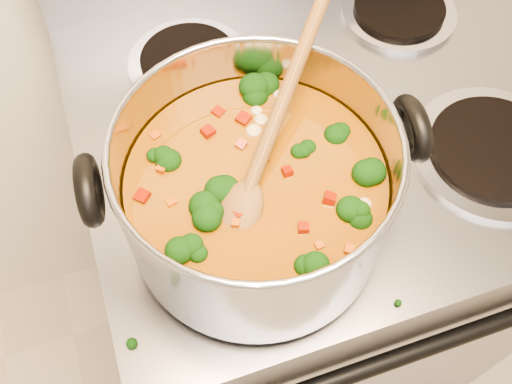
{
  "coord_description": "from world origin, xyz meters",
  "views": [
    {
      "loc": [
        -0.24,
        0.7,
        1.55
      ],
      "look_at": [
        -0.13,
        1.01,
        1.01
      ],
      "focal_mm": 40.0,
      "sensor_mm": 36.0,
      "label": 1
    }
  ],
  "objects": [
    {
      "name": "electric_range",
      "position": [
        0.03,
        1.16,
        0.47
      ],
      "size": [
        0.72,
        0.66,
        1.08
      ],
      "color": "gray",
      "rests_on": "ground"
    },
    {
      "name": "wooden_spoon",
      "position": [
        -0.12,
        1.02,
        1.06
      ],
      "size": [
        0.21,
        0.24,
        0.11
      ],
      "rotation": [
        0.0,
        0.0,
        0.86
      ],
      "color": "brown",
      "rests_on": "stockpot"
    },
    {
      "name": "stockpot",
      "position": [
        -0.13,
        1.01,
        1.01
      ],
      "size": [
        0.36,
        0.3,
        0.18
      ],
      "rotation": [
        0.0,
        0.0,
        -0.1
      ],
      "color": "#A3A3AB",
      "rests_on": "electric_range"
    },
    {
      "name": "cooktop_crumbs",
      "position": [
        0.07,
        0.91,
        0.92
      ],
      "size": [
        0.02,
        0.03,
        0.01
      ],
      "color": "black",
      "rests_on": "electric_range"
    }
  ]
}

